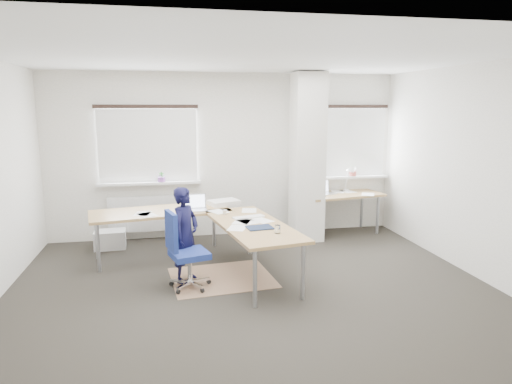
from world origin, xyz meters
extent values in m
plane|color=black|center=(0.00, 0.00, 0.00)|extent=(6.00, 6.00, 0.00)
cube|color=beige|center=(0.00, 2.50, 1.40)|extent=(6.00, 0.04, 2.80)
cube|color=beige|center=(0.00, -2.50, 1.40)|extent=(6.00, 0.04, 2.80)
cube|color=beige|center=(3.00, 0.00, 1.40)|extent=(0.04, 5.00, 2.80)
cube|color=white|center=(0.00, 0.00, 2.80)|extent=(6.00, 5.00, 0.04)
cube|color=beige|center=(1.30, 1.95, 1.39)|extent=(0.50, 0.50, 2.78)
cube|color=white|center=(-1.30, 2.47, 1.60)|extent=(1.60, 0.04, 1.20)
cube|color=white|center=(-1.30, 2.43, 1.60)|extent=(1.60, 0.02, 1.20)
cube|color=white|center=(-1.30, 2.40, 0.98)|extent=(1.70, 0.20, 0.04)
cube|color=white|center=(2.30, 2.47, 1.60)|extent=(1.20, 0.04, 1.20)
cube|color=white|center=(2.30, 2.43, 1.60)|extent=(1.20, 0.02, 1.20)
cube|color=white|center=(2.30, 2.40, 0.98)|extent=(1.30, 0.20, 0.04)
cube|color=white|center=(-1.30, 2.42, 0.45)|extent=(1.40, 0.10, 0.60)
cylinder|color=#7F4395|center=(-1.10, 2.38, 1.04)|extent=(0.12, 0.12, 0.08)
imported|color=#266026|center=(-1.10, 2.38, 1.08)|extent=(0.09, 0.06, 0.17)
cylinder|color=#B34F45|center=(2.30, 2.38, 1.04)|extent=(0.12, 0.12, 0.08)
imported|color=#266026|center=(2.30, 2.38, 1.08)|extent=(0.09, 0.07, 0.17)
cube|color=#997253|center=(-0.33, 0.40, 0.00)|extent=(1.41, 1.23, 0.01)
cube|color=white|center=(-1.94, 2.03, 0.14)|extent=(0.50, 0.37, 0.29)
cube|color=#A07845|center=(-1.12, 1.39, 0.71)|extent=(2.11, 1.14, 0.04)
cube|color=#A07845|center=(0.07, 0.38, 0.71)|extent=(1.14, 2.11, 0.04)
cylinder|color=#929397|center=(-1.96, 0.93, 0.34)|extent=(0.05, 0.05, 0.69)
cylinder|color=#929397|center=(-2.06, 1.53, 0.34)|extent=(0.05, 0.05, 0.69)
cylinder|color=#929397|center=(-0.29, 1.84, 0.34)|extent=(0.05, 0.05, 0.69)
cylinder|color=#929397|center=(-0.07, -0.56, 0.34)|extent=(0.05, 0.05, 0.69)
cylinder|color=#929397|center=(0.52, -0.46, 0.34)|extent=(0.05, 0.05, 0.69)
cylinder|color=#929397|center=(0.21, 1.32, 0.34)|extent=(0.05, 0.05, 0.69)
cube|color=#B7B7BC|center=(-0.60, 1.28, 0.74)|extent=(0.34, 0.24, 0.01)
cube|color=#B7B7BC|center=(-0.61, 1.39, 0.85)|extent=(0.33, 0.05, 0.22)
cube|color=silver|center=(-0.61, 1.39, 0.85)|extent=(0.29, 0.04, 0.19)
cube|color=white|center=(0.08, 0.70, 0.74)|extent=(0.46, 0.25, 0.02)
cube|color=#16223D|center=(0.13, 0.14, 0.74)|extent=(0.35, 0.28, 0.01)
cube|color=silver|center=(-0.15, 1.61, 0.77)|extent=(0.53, 0.45, 0.07)
imported|color=white|center=(-0.22, 0.96, 0.76)|extent=(0.08, 0.08, 0.07)
cylinder|color=silver|center=(0.29, -0.13, 0.78)|extent=(0.07, 0.07, 0.10)
cube|color=#A07845|center=(2.01, 2.15, 0.71)|extent=(1.50, 0.93, 0.04)
cylinder|color=#929397|center=(1.46, 1.80, 0.34)|extent=(0.05, 0.05, 0.69)
cylinder|color=#929397|center=(2.64, 2.01, 0.34)|extent=(0.05, 0.05, 0.69)
cylinder|color=#929397|center=(1.37, 2.29, 0.34)|extent=(0.05, 0.05, 0.69)
cylinder|color=#929397|center=(2.56, 2.50, 0.34)|extent=(0.05, 0.05, 0.69)
cube|color=#B7B7BC|center=(1.71, 2.13, 0.74)|extent=(0.40, 0.34, 0.01)
cube|color=#B7B7BC|center=(1.66, 2.23, 0.85)|extent=(0.32, 0.17, 0.22)
cube|color=silver|center=(1.66, 2.23, 0.85)|extent=(0.28, 0.15, 0.19)
cylinder|color=white|center=(2.19, 2.38, 0.74)|extent=(0.10, 0.10, 0.02)
cylinder|color=white|center=(2.19, 2.38, 0.93)|extent=(0.02, 0.16, 0.38)
cylinder|color=white|center=(2.19, 2.26, 1.15)|extent=(0.02, 0.29, 0.13)
cone|color=white|center=(2.19, 2.12, 1.13)|extent=(0.14, 0.16, 0.17)
cube|color=navy|center=(-0.76, 0.15, 0.44)|extent=(0.53, 0.53, 0.08)
cube|color=navy|center=(-0.97, 0.10, 0.76)|extent=(0.15, 0.38, 0.47)
cylinder|color=silver|center=(-0.76, 0.15, 0.26)|extent=(0.06, 0.06, 0.32)
cylinder|color=black|center=(-0.52, 0.22, 0.03)|extent=(0.06, 0.04, 0.06)
cylinder|color=black|center=(-0.75, 0.40, 0.03)|extent=(0.03, 0.06, 0.06)
cylinder|color=black|center=(-0.99, 0.24, 0.03)|extent=(0.06, 0.05, 0.06)
cylinder|color=black|center=(-0.91, -0.04, 0.03)|extent=(0.06, 0.06, 0.06)
cylinder|color=black|center=(-0.63, -0.05, 0.03)|extent=(0.05, 0.06, 0.06)
imported|color=black|center=(-0.79, 0.41, 0.62)|extent=(0.50, 0.54, 1.24)
camera|label=1|loc=(-0.98, -5.32, 2.24)|focal=32.00mm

